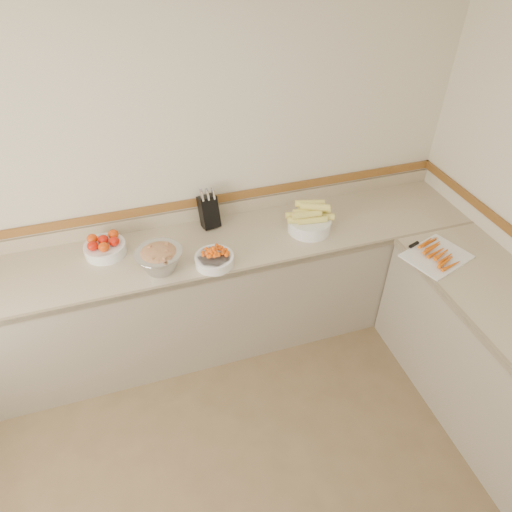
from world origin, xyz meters
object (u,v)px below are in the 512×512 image
object	(u,v)px
knife_block	(209,211)
cherry_tomato_bowl	(214,258)
rhubarb_bowl	(159,258)
tomato_bowl	(105,247)
corn_bowl	(310,220)
cutting_board	(437,255)

from	to	relation	value
knife_block	cherry_tomato_bowl	bearing A→B (deg)	-99.04
knife_block	rhubarb_bowl	distance (m)	0.55
tomato_bowl	cherry_tomato_bowl	distance (m)	0.73
corn_bowl	knife_block	bearing A→B (deg)	157.79
tomato_bowl	corn_bowl	distance (m)	1.39
rhubarb_bowl	knife_block	bearing A→B (deg)	42.93
rhubarb_bowl	corn_bowl	bearing A→B (deg)	5.87
knife_block	corn_bowl	xyz separation A→B (m)	(0.65, -0.27, -0.04)
tomato_bowl	cutting_board	world-z (taller)	tomato_bowl
knife_block	cherry_tomato_bowl	world-z (taller)	knife_block
corn_bowl	cutting_board	xyz separation A→B (m)	(0.68, -0.53, -0.06)
tomato_bowl	cutting_board	xyz separation A→B (m)	(2.06, -0.69, -0.04)
cutting_board	tomato_bowl	bearing A→B (deg)	161.48
knife_block	rhubarb_bowl	size ratio (longest dim) A/B	1.00
corn_bowl	cutting_board	world-z (taller)	corn_bowl
cherry_tomato_bowl	cutting_board	size ratio (longest dim) A/B	0.53
knife_block	rhubarb_bowl	world-z (taller)	knife_block
cherry_tomato_bowl	rhubarb_bowl	world-z (taller)	rhubarb_bowl
rhubarb_bowl	cherry_tomato_bowl	bearing A→B (deg)	-9.33
cherry_tomato_bowl	rhubarb_bowl	size ratio (longest dim) A/B	0.84
cutting_board	rhubarb_bowl	bearing A→B (deg)	166.35
rhubarb_bowl	cutting_board	xyz separation A→B (m)	(1.74, -0.42, -0.07)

